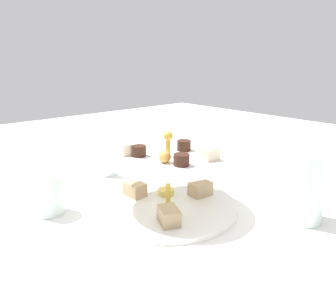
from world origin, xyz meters
TOP-DOWN VIEW (x-y plane):
  - ground_plane at (0.00, 0.00)m, footprint 2.40×2.40m
  - tiered_serving_stand at (0.00, -0.00)m, footprint 0.29×0.29m
  - water_glass_tall_right at (-0.22, -0.16)m, footprint 0.07×0.07m
  - water_glass_short_left at (0.27, -0.02)m, footprint 0.06×0.06m
  - teacup_with_saucer at (0.23, -0.16)m, footprint 0.09×0.09m
  - butter_knife_right at (0.05, -0.31)m, footprint 0.17×0.05m
  - water_glass_mid_back at (0.14, 0.20)m, footprint 0.06×0.06m

SIDE VIEW (x-z plane):
  - ground_plane at x=0.00m, z-range 0.00..0.00m
  - butter_knife_right at x=0.05m, z-range 0.00..0.00m
  - teacup_with_saucer at x=0.23m, z-range 0.00..0.05m
  - water_glass_short_left at x=0.27m, z-range 0.00..0.07m
  - water_glass_mid_back at x=0.14m, z-range 0.00..0.08m
  - tiered_serving_stand at x=0.00m, z-range -0.03..0.13m
  - water_glass_tall_right at x=-0.22m, z-range 0.00..0.14m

